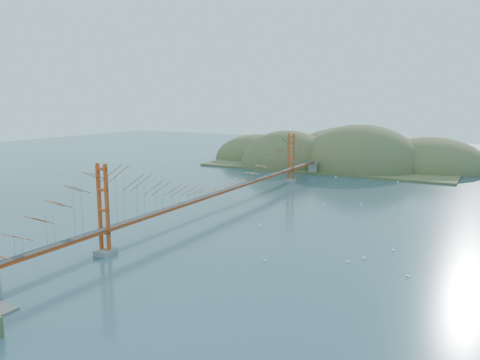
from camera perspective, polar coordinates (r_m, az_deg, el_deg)
The scene contains 14 objects.
ground at distance 85.38m, azimuth -1.71°, elevation -3.38°, with size 320.00×320.00×0.00m, color #2D4B5B.
bridge at distance 84.22m, azimuth -1.67°, elevation 1.30°, with size 2.20×94.40×12.00m.
far_headlands at distance 146.96m, azimuth 12.81°, elevation 1.94°, with size 84.00×58.00×25.00m.
sailboat_12 at distance 120.36m, azimuth 11.59°, elevation 0.36°, with size 0.61×0.61×0.69m.
sailboat_10 at distance 57.86m, azimuth 3.08°, elevation -9.71°, with size 0.46×0.50×0.56m.
sailboat_1 at distance 88.57m, azimuth 18.16°, elevation -3.29°, with size 0.57×0.57×0.61m.
sailboat_15 at distance 116.84m, azimuth 18.67°, elevation -0.24°, with size 0.62×0.62×0.65m.
sailboat_14 at distance 64.74m, azimuth 18.21°, elevation -8.06°, with size 0.51×0.54×0.60m.
sailboat_3 at distance 89.10m, azimuth 10.22°, elevation -2.88°, with size 0.52×0.44×0.60m.
sailboat_2 at distance 56.25m, azimuth 19.78°, elevation -10.88°, with size 0.54×0.54×0.57m.
sailboat_6 at distance 60.65m, azimuth 14.90°, elevation -9.10°, with size 0.54×0.54×0.59m.
sailboat_16 at distance 90.00m, azimuth 14.58°, elevation -2.91°, with size 0.56×0.56×0.63m.
sailboat_0 at distance 58.83m, azimuth 13.02°, elevation -9.62°, with size 0.51×0.51×0.58m.
sailboat_extra_0 at distance 73.02m, azimuth 2.36°, elevation -5.53°, with size 0.58×0.64×0.72m.
Camera 1 is at (42.47, -71.48, 19.42)m, focal length 35.00 mm.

